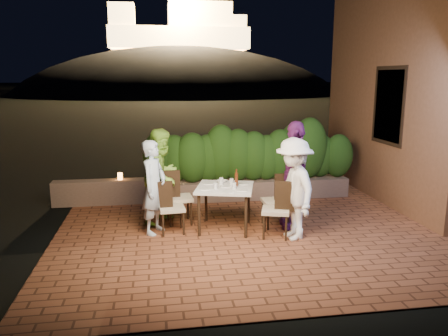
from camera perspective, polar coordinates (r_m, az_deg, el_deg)
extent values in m
plane|color=black|center=(7.33, 5.92, -8.89)|extent=(400.00, 400.00, 0.00)
cube|color=brown|center=(7.80, 4.97, -8.00)|extent=(7.00, 6.00, 0.15)
cube|color=brown|center=(10.16, 23.55, 10.51)|extent=(1.60, 5.00, 5.00)
cube|color=black|center=(9.35, 20.85, 7.61)|extent=(0.08, 1.00, 1.40)
cube|color=black|center=(9.35, 20.80, 7.61)|extent=(0.06, 1.15, 1.55)
cube|color=brown|center=(9.44, 3.57, -2.70)|extent=(4.20, 0.55, 0.40)
cube|color=brown|center=(9.27, -14.88, -3.04)|extent=(2.20, 0.30, 0.50)
ellipsoid|color=black|center=(67.05, -5.65, 6.17)|extent=(52.00, 40.00, 22.00)
cylinder|color=white|center=(7.20, -2.43, -2.73)|extent=(0.20, 0.20, 0.01)
cylinder|color=white|center=(7.58, -2.02, -1.98)|extent=(0.21, 0.21, 0.01)
cylinder|color=white|center=(7.13, 2.31, -2.88)|extent=(0.20, 0.20, 0.01)
cylinder|color=white|center=(7.56, 2.44, -2.02)|extent=(0.22, 0.22, 0.01)
cylinder|color=white|center=(7.37, 0.28, -2.38)|extent=(0.22, 0.22, 0.01)
cylinder|color=white|center=(7.02, 0.44, -3.10)|extent=(0.24, 0.24, 0.01)
cylinder|color=silver|center=(7.20, -1.11, -2.35)|extent=(0.06, 0.06, 0.10)
cylinder|color=silver|center=(7.49, -0.36, -1.71)|extent=(0.07, 0.07, 0.12)
cylinder|color=silver|center=(7.20, 1.36, -2.32)|extent=(0.06, 0.06, 0.11)
cylinder|color=silver|center=(7.46, 1.00, -1.81)|extent=(0.07, 0.07, 0.11)
imported|color=white|center=(7.63, -0.29, -1.76)|extent=(0.25, 0.25, 0.04)
imported|color=#C0DCF8|center=(7.27, -9.13, -2.50)|extent=(0.60, 0.68, 1.56)
imported|color=#90D041|center=(7.80, -8.02, -1.04)|extent=(0.98, 1.03, 1.68)
imported|color=white|center=(7.02, 9.07, -2.72)|extent=(0.76, 1.14, 1.64)
imported|color=#682264|center=(7.54, 9.21, -0.89)|extent=(0.58, 1.13, 1.85)
cylinder|color=orange|center=(9.17, -13.43, -1.06)|extent=(0.10, 0.10, 0.14)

